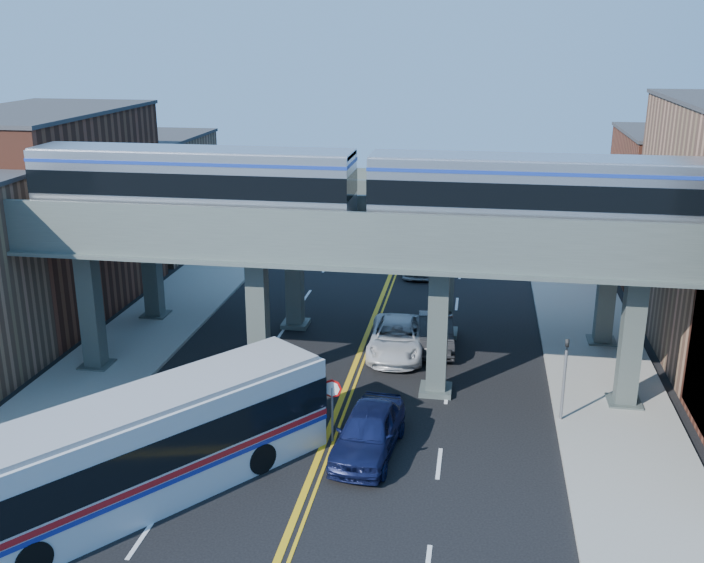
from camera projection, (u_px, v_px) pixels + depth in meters
The scene contains 16 objects.
ground at pixel (308, 482), 27.75m from camera, with size 120.00×120.00×0.00m, color black.
sidewalk_west at pixel (125, 351), 38.91m from camera, with size 5.00×70.00×0.16m, color gray.
sidewalk_east at pixel (605, 383), 35.35m from camera, with size 5.00×70.00×0.16m, color gray.
building_west_b at pixel (46, 213), 43.97m from camera, with size 8.00×14.00×11.00m, color brown.
building_west_c at pixel (144, 194), 56.65m from camera, with size 8.00×10.00×8.00m, color #9D6B51.
building_east_c at pixel (682, 205), 50.78m from camera, with size 8.00×10.00×9.00m, color brown.
elevated_viaduct_near at pixel (346, 247), 33.30m from camera, with size 52.00×3.60×7.40m.
elevated_viaduct_far at pixel (369, 212), 39.88m from camera, with size 52.00×3.60×7.40m.
transit_train at pixel (542, 192), 31.27m from camera, with size 43.05×2.69×3.13m.
stop_sign at pixel (332, 400), 29.99m from camera, with size 0.76×0.09×2.63m.
traffic_signal at pixel (565, 371), 31.27m from camera, with size 0.15×0.18×4.10m.
transit_bus at pixel (142, 450), 26.28m from camera, with size 10.84×12.81×3.56m.
car_lane_a at pixel (368, 431), 29.42m from camera, with size 2.14×5.33×1.82m, color #11173F.
car_lane_b at pixel (436, 333), 39.31m from camera, with size 1.68×4.82×1.59m, color #272729.
car_lane_c at pixel (397, 338), 38.65m from camera, with size 2.65×5.74×1.60m, color silver.
car_lane_d at pixel (420, 256), 52.30m from camera, with size 2.59×6.37×1.85m, color #A7A7AC.
Camera 1 is at (5.46, -23.70, 15.23)m, focal length 40.00 mm.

